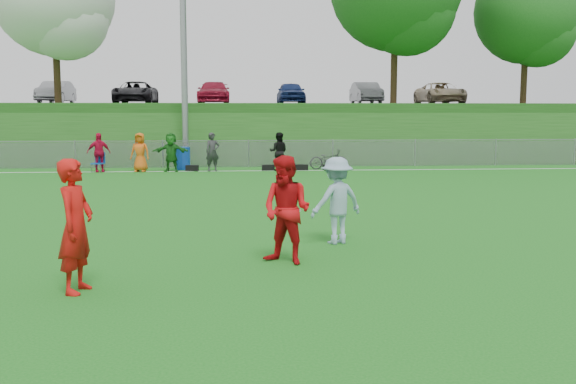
{
  "coord_description": "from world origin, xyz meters",
  "views": [
    {
      "loc": [
        -0.56,
        -10.25,
        2.6
      ],
      "look_at": [
        0.3,
        0.5,
        1.24
      ],
      "focal_mm": 40.0,
      "sensor_mm": 36.0,
      "label": 1
    }
  ],
  "objects": [
    {
      "name": "sideline_far",
      "position": [
        0.0,
        18.0,
        0.01
      ],
      "size": [
        60.0,
        0.1,
        0.01
      ],
      "primitive_type": "cube",
      "color": "white",
      "rests_on": "ground"
    },
    {
      "name": "berm",
      "position": [
        0.0,
        31.0,
        1.5
      ],
      "size": [
        120.0,
        18.0,
        3.0
      ],
      "primitive_type": "cube",
      "color": "#1C4A14",
      "rests_on": "ground"
    },
    {
      "name": "bicycle",
      "position": [
        3.6,
        18.52,
        0.46
      ],
      "size": [
        1.78,
        0.73,
        0.91
      ],
      "primitive_type": "imported",
      "rotation": [
        0.0,
        0.0,
        1.64
      ],
      "color": "#2E2E31",
      "rests_on": "ground"
    },
    {
      "name": "frisbee",
      "position": [
        0.43,
        0.68,
        0.9
      ],
      "size": [
        0.24,
        0.24,
        0.02
      ],
      "color": "white",
      "rests_on": "ground"
    },
    {
      "name": "player_red_left",
      "position": [
        -2.87,
        -0.99,
        0.97
      ],
      "size": [
        0.59,
        0.78,
        1.94
      ],
      "primitive_type": "imported",
      "rotation": [
        0.0,
        0.0,
        1.38
      ],
      "color": "red",
      "rests_on": "ground"
    },
    {
      "name": "recycling_bin",
      "position": [
        -3.0,
        18.91,
        0.51
      ],
      "size": [
        0.87,
        0.87,
        1.02
      ],
      "primitive_type": "cylinder",
      "rotation": [
        0.0,
        0.0,
        0.35
      ],
      "color": "#0F3AA4",
      "rests_on": "ground"
    },
    {
      "name": "fence",
      "position": [
        0.0,
        20.0,
        0.65
      ],
      "size": [
        58.0,
        0.06,
        1.3
      ],
      "color": "gray",
      "rests_on": "ground"
    },
    {
      "name": "camp_chair",
      "position": [
        -6.55,
        17.98,
        0.25
      ],
      "size": [
        0.57,
        0.58,
        0.85
      ],
      "rotation": [
        0.0,
        0.0,
        -0.24
      ],
      "color": "#0F46A7",
      "rests_on": "ground"
    },
    {
      "name": "player_red_center",
      "position": [
        0.28,
        0.53,
        0.93
      ],
      "size": [
        1.14,
        1.09,
        1.86
      ],
      "primitive_type": "imported",
      "rotation": [
        0.0,
        0.0,
        -0.61
      ],
      "color": "red",
      "rests_on": "ground"
    },
    {
      "name": "parking_lot",
      "position": [
        0.0,
        33.0,
        3.05
      ],
      "size": [
        120.0,
        12.0,
        0.1
      ],
      "primitive_type": "cube",
      "color": "black",
      "rests_on": "berm"
    },
    {
      "name": "ground",
      "position": [
        0.0,
        0.0,
        0.0
      ],
      "size": [
        120.0,
        120.0,
        0.0
      ],
      "primitive_type": "plane",
      "color": "#146316",
      "rests_on": "ground"
    },
    {
      "name": "player_blue",
      "position": [
        1.4,
        2.14,
        0.86
      ],
      "size": [
        1.27,
        1.04,
        1.72
      ],
      "primitive_type": "imported",
      "rotation": [
        0.0,
        0.0,
        3.56
      ],
      "color": "#8CABC2",
      "rests_on": "ground"
    },
    {
      "name": "tree_green_far",
      "position": [
        16.16,
        25.92,
        7.96
      ],
      "size": [
        5.88,
        5.88,
        8.19
      ],
      "color": "black",
      "rests_on": "berm"
    },
    {
      "name": "light_pole",
      "position": [
        -3.0,
        20.8,
        6.71
      ],
      "size": [
        1.2,
        0.4,
        12.15
      ],
      "color": "gray",
      "rests_on": "ground"
    },
    {
      "name": "car_row",
      "position": [
        -1.17,
        32.0,
        3.82
      ],
      "size": [
        32.04,
        5.18,
        1.44
      ],
      "color": "white",
      "rests_on": "parking_lot"
    },
    {
      "name": "gear_bags",
      "position": [
        1.05,
        18.1,
        0.13
      ],
      "size": [
        6.66,
        0.33,
        0.26
      ],
      "color": "black",
      "rests_on": "ground"
    },
    {
      "name": "tree_white_flowering",
      "position": [
        -9.84,
        24.92,
        8.32
      ],
      "size": [
        6.3,
        6.3,
        8.78
      ],
      "color": "black",
      "rests_on": "berm"
    },
    {
      "name": "spectator_row",
      "position": [
        -2.97,
        18.0,
        0.85
      ],
      "size": [
        8.8,
        0.8,
        1.69
      ],
      "color": "red",
      "rests_on": "ground"
    }
  ]
}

